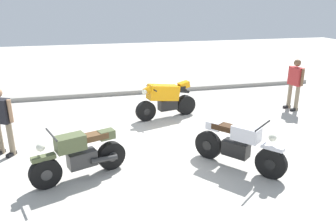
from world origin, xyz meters
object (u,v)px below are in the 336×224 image
object	(u,v)px
motorcycle_olive_vintage	(80,155)
person_in_black_shirt	(2,118)
motorcycle_orange_sportbike	(166,99)
motorcycle_silver_cruiser	(238,145)
person_in_red_shirt	(295,81)

from	to	relation	value
motorcycle_olive_vintage	person_in_black_shirt	xyz separation A→B (m)	(-1.69, 1.50, 0.40)
motorcycle_orange_sportbike	motorcycle_silver_cruiser	world-z (taller)	motorcycle_orange_sportbike
person_in_red_shirt	person_in_black_shirt	bearing A→B (deg)	-1.59
motorcycle_orange_sportbike	person_in_red_shirt	bearing A→B (deg)	164.04
motorcycle_orange_sportbike	motorcycle_olive_vintage	xyz separation A→B (m)	(-2.49, -3.07, -0.11)
motorcycle_silver_cruiser	motorcycle_olive_vintage	size ratio (longest dim) A/B	0.91
person_in_red_shirt	motorcycle_silver_cruiser	bearing A→B (deg)	31.97
motorcycle_orange_sportbike	person_in_red_shirt	world-z (taller)	person_in_red_shirt
motorcycle_orange_sportbike	person_in_red_shirt	distance (m)	4.24
motorcycle_orange_sportbike	motorcycle_silver_cruiser	size ratio (longest dim) A/B	1.14
motorcycle_olive_vintage	person_in_black_shirt	world-z (taller)	person_in_black_shirt
motorcycle_silver_cruiser	person_in_black_shirt	xyz separation A→B (m)	(-4.93, 1.85, 0.37)
motorcycle_olive_vintage	person_in_red_shirt	size ratio (longest dim) A/B	1.15
motorcycle_orange_sportbike	person_in_red_shirt	size ratio (longest dim) A/B	1.18
motorcycle_olive_vintage	person_in_red_shirt	bearing A→B (deg)	-177.20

